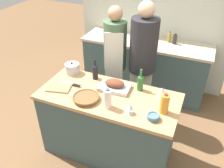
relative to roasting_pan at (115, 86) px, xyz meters
name	(u,v)px	position (x,y,z in m)	size (l,w,h in m)	color
ground_plane	(109,149)	(-0.02, -0.13, -0.92)	(12.00, 12.00, 0.00)	brown
kitchen_island	(109,124)	(-0.02, -0.13, -0.48)	(1.55, 0.71, 0.87)	#3D565B
back_counter	(144,67)	(-0.02, 1.37, -0.46)	(2.05, 0.60, 0.91)	#3D565B
back_wall	(154,12)	(-0.02, 1.72, 0.36)	(2.55, 0.10, 2.55)	silver
roasting_pan	(115,86)	(0.00, 0.00, 0.00)	(0.36, 0.25, 0.12)	#BCBCC1
wicker_basket	(86,98)	(-0.20, -0.31, -0.02)	(0.29, 0.29, 0.05)	brown
cutting_board	(59,87)	(-0.59, -0.22, -0.04)	(0.31, 0.27, 0.02)	#AD7F51
stock_pot	(72,68)	(-0.62, 0.13, 0.02)	(0.18, 0.18, 0.15)	#B7B7BC
mixing_bowl	(153,117)	(0.53, -0.32, -0.02)	(0.13, 0.13, 0.05)	slate
juice_jug	(165,104)	(0.60, -0.18, 0.06)	(0.09, 0.09, 0.22)	orange
milk_jug	(108,99)	(0.06, -0.33, 0.06)	(0.08, 0.08, 0.22)	white
wine_bottle_green	(95,71)	(-0.30, 0.12, 0.06)	(0.07, 0.07, 0.26)	black
wine_bottle_dark	(140,82)	(0.27, 0.10, 0.06)	(0.07, 0.07, 0.26)	#28662D
wine_glass_left	(130,107)	(0.29, -0.33, 0.04)	(0.07, 0.07, 0.12)	silver
wine_glass_right	(162,90)	(0.52, 0.06, 0.04)	(0.07, 0.07, 0.12)	silver
knife_chef	(71,84)	(-0.49, -0.12, -0.02)	(0.25, 0.03, 0.01)	#B7B7BC
condiment_bottle_tall	(137,31)	(-0.22, 1.47, 0.09)	(0.05, 0.05, 0.21)	#332D28
condiment_bottle_short	(169,37)	(0.30, 1.49, 0.07)	(0.05, 0.05, 0.17)	#B28E2D
condiment_bottle_extra	(175,39)	(0.40, 1.45, 0.06)	(0.06, 0.06, 0.16)	#332D28
person_cook_aproned	(115,59)	(-0.25, 0.61, -0.01)	(0.31, 0.33, 1.63)	beige
person_cook_guest	(142,61)	(0.14, 0.62, 0.04)	(0.35, 0.35, 1.72)	beige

